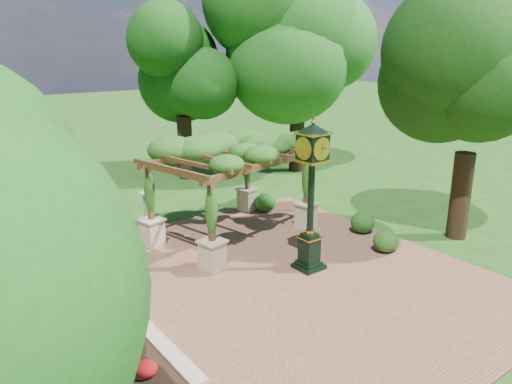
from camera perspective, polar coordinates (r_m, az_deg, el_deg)
ground at (r=13.87m, az=6.28°, el=-11.16°), size 120.00×120.00×0.00m
brick_plaza at (r=14.52m, az=3.58°, el=-9.65°), size 10.00×12.00×0.04m
border_wall at (r=11.93m, az=-12.58°, el=-15.37°), size 0.35×5.00×0.40m
flower_bed at (r=11.68m, az=-16.76°, el=-16.59°), size 1.50×5.00×0.36m
pedestal_clock at (r=14.15m, az=6.36°, el=0.92°), size 0.90×0.90×4.40m
pergola at (r=16.62m, az=-2.79°, el=4.07°), size 6.09×4.53×3.45m
sundial at (r=19.26m, az=-12.28°, el=-1.79°), size 0.80×0.80×1.09m
shrub_front at (r=16.49m, az=14.58°, el=-5.45°), size 0.99×0.99×0.71m
shrub_mid at (r=17.92m, az=12.08°, el=-3.39°), size 0.92×0.92×0.75m
shrub_back at (r=19.70m, az=1.11°, el=-1.18°), size 0.84×0.84×0.75m
tree_north at (r=24.31m, az=-8.48°, el=14.05°), size 3.92×3.92×7.93m
tree_east_far at (r=25.69m, az=4.97°, el=17.71°), size 5.72×5.72×10.09m
tree_east_near at (r=17.59m, az=23.70°, el=11.45°), size 4.13×4.13×7.68m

